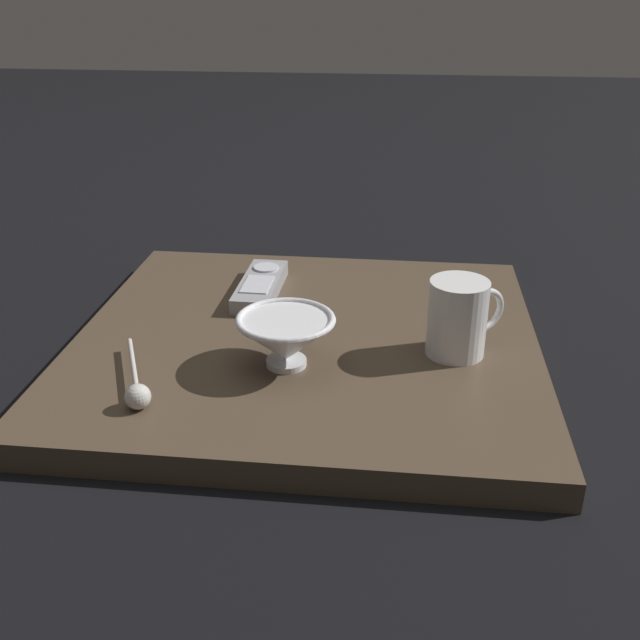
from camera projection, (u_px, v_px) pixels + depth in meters
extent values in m
plane|color=black|center=(307.00, 357.00, 1.01)|extent=(6.00, 6.00, 0.00)
cube|color=#4C3D2D|center=(307.00, 345.00, 1.00)|extent=(0.58, 0.61, 0.04)
cylinder|color=silver|center=(286.00, 362.00, 0.91)|extent=(0.05, 0.05, 0.01)
cone|color=silver|center=(286.00, 340.00, 0.90)|extent=(0.12, 0.12, 0.05)
torus|color=silver|center=(285.00, 320.00, 0.89)|extent=(0.12, 0.12, 0.01)
cylinder|color=white|center=(457.00, 318.00, 0.92)|extent=(0.07, 0.07, 0.10)
torus|color=white|center=(484.00, 310.00, 0.94)|extent=(0.04, 0.06, 0.06)
cylinder|color=silver|center=(133.00, 365.00, 0.88)|extent=(0.13, 0.06, 0.01)
sphere|color=silver|center=(138.00, 397.00, 0.82)|extent=(0.03, 0.03, 0.03)
cube|color=#9E9EA3|center=(260.00, 287.00, 1.11)|extent=(0.17, 0.06, 0.02)
cylinder|color=silver|center=(266.00, 267.00, 1.14)|extent=(0.04, 0.04, 0.00)
cube|color=silver|center=(257.00, 284.00, 1.08)|extent=(0.07, 0.04, 0.00)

